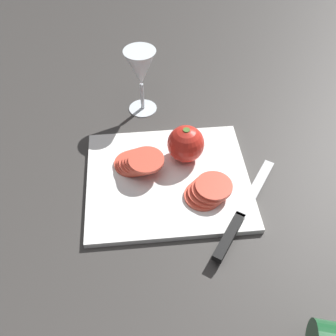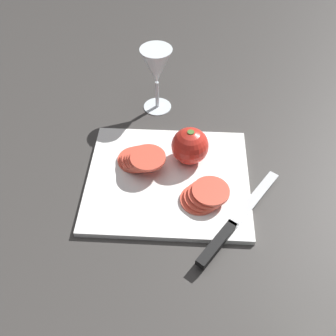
{
  "view_description": "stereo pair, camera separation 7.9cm",
  "coord_description": "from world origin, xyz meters",
  "px_view_note": "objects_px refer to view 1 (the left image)",
  "views": [
    {
      "loc": [
        0.01,
        -0.5,
        0.63
      ],
      "look_at": [
        0.06,
        0.03,
        0.04
      ],
      "focal_mm": 42.0,
      "sensor_mm": 36.0,
      "label": 1
    },
    {
      "loc": [
        0.09,
        -0.5,
        0.63
      ],
      "look_at": [
        0.06,
        0.03,
        0.04
      ],
      "focal_mm": 42.0,
      "sensor_mm": 36.0,
      "label": 2
    }
  ],
  "objects_px": {
    "knife": "(235,225)",
    "tomato_slice_stack_near": "(139,162)",
    "wine_glass": "(141,70)",
    "tomato_slice_stack_far": "(208,191)",
    "whole_tomato": "(186,144)"
  },
  "relations": [
    {
      "from": "knife",
      "to": "tomato_slice_stack_near",
      "type": "relative_size",
      "value": 2.23
    },
    {
      "from": "knife",
      "to": "wine_glass",
      "type": "bearing_deg",
      "value": 57.19
    },
    {
      "from": "wine_glass",
      "to": "tomato_slice_stack_near",
      "type": "distance_m",
      "value": 0.23
    },
    {
      "from": "wine_glass",
      "to": "tomato_slice_stack_far",
      "type": "height_order",
      "value": "wine_glass"
    },
    {
      "from": "wine_glass",
      "to": "tomato_slice_stack_near",
      "type": "relative_size",
      "value": 1.54
    },
    {
      "from": "whole_tomato",
      "to": "knife",
      "type": "distance_m",
      "value": 0.2
    },
    {
      "from": "whole_tomato",
      "to": "knife",
      "type": "xyz_separation_m",
      "value": [
        0.07,
        -0.19,
        -0.03
      ]
    },
    {
      "from": "knife",
      "to": "tomato_slice_stack_far",
      "type": "relative_size",
      "value": 2.44
    },
    {
      "from": "wine_glass",
      "to": "whole_tomato",
      "type": "xyz_separation_m",
      "value": [
        0.08,
        -0.19,
        -0.06
      ]
    },
    {
      "from": "wine_glass",
      "to": "tomato_slice_stack_far",
      "type": "relative_size",
      "value": 1.69
    },
    {
      "from": "wine_glass",
      "to": "tomato_slice_stack_far",
      "type": "xyz_separation_m",
      "value": [
        0.11,
        -0.3,
        -0.09
      ]
    },
    {
      "from": "wine_glass",
      "to": "knife",
      "type": "relative_size",
      "value": 0.69
    },
    {
      "from": "tomato_slice_stack_near",
      "to": "knife",
      "type": "bearing_deg",
      "value": -44.13
    },
    {
      "from": "tomato_slice_stack_near",
      "to": "tomato_slice_stack_far",
      "type": "relative_size",
      "value": 1.1
    },
    {
      "from": "whole_tomato",
      "to": "tomato_slice_stack_near",
      "type": "xyz_separation_m",
      "value": [
        -0.1,
        -0.02,
        -0.02
      ]
    }
  ]
}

